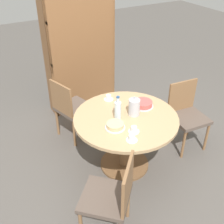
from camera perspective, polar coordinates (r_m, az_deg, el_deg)
The scene contains 13 objects.
ground_plane at distance 3.53m, azimuth 2.53°, elevation -10.59°, with size 14.00×14.00×0.00m, color #56514C.
dining_table at distance 3.18m, azimuth 2.77°, elevation -3.58°, with size 1.16×1.16×0.71m.
chair_a at distance 2.57m, azimuth -0.06°, elevation -16.72°, with size 0.59×0.59×0.87m.
chair_b at distance 3.69m, azimuth 14.89°, elevation -0.29°, with size 0.45×0.45×0.87m.
chair_c at distance 3.73m, azimuth -8.34°, elevation 0.96°, with size 0.52×0.52×0.87m.
bookshelf at distance 4.30m, azimuth -6.33°, elevation 10.89°, with size 1.03×0.28×1.74m.
coffee_pot at distance 3.07m, azimuth 4.57°, elevation 1.08°, with size 0.13×0.13×0.23m.
water_bottle at distance 2.99m, azimuth 1.18°, elevation 0.43°, with size 0.07×0.07×0.28m.
cake_main at distance 3.27m, azimuth 6.32°, elevation 1.63°, with size 0.24×0.24×0.07m.
cake_second at distance 2.90m, azimuth 0.63°, elevation -2.81°, with size 0.21×0.21×0.06m.
cup_a at distance 3.38m, azimuth -0.70°, elevation 2.90°, with size 0.11×0.11×0.06m.
cup_b at distance 2.85m, azimuth 4.46°, elevation -3.62°, with size 0.11×0.11×0.06m.
cup_c at distance 2.74m, azimuth 4.05°, elevation -5.39°, with size 0.11×0.11×0.06m.
Camera 1 is at (-1.39, -2.14, 2.44)m, focal length 45.00 mm.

